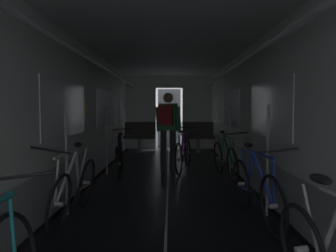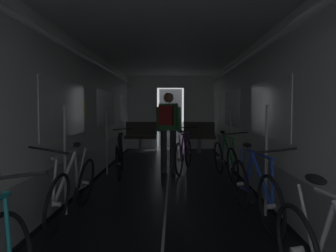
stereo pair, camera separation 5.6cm
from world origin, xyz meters
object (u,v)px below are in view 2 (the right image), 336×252
bicycle_white (73,188)px  bench_seat_far_right (199,134)px  bicycle_black (120,157)px  person_cyclist_aisle (168,125)px  bicycle_purple_in_aisle (184,153)px  bicycle_green (225,159)px  bench_seat_far_left (141,134)px  bicycle_blue (254,190)px

bicycle_white → bench_seat_far_right: bearing=71.6°
bicycle_black → person_cyclist_aisle: bearing=18.2°
bicycle_white → bicycle_purple_in_aisle: 3.44m
bicycle_green → bicycle_purple_in_aisle: 1.11m
bench_seat_far_left → bench_seat_far_right: same height
bench_seat_far_right → person_cyclist_aisle: 3.42m
bench_seat_far_right → bicycle_blue: 6.18m
bench_seat_far_left → bicycle_green: bench_seat_far_left is taller
bicycle_blue → bicycle_green: same height
person_cyclist_aisle → bicycle_purple_in_aisle: 0.76m
bench_seat_far_right → bicycle_purple_in_aisle: size_ratio=0.59×
bicycle_blue → bicycle_white: size_ratio=1.00×
bicycle_blue → bicycle_green: bearing=89.3°
bench_seat_far_left → bicycle_blue: 6.49m
bench_seat_far_left → bicycle_white: bearing=-92.1°
bench_seat_far_right → bicycle_white: size_ratio=0.58×
bench_seat_far_left → bicycle_white: size_ratio=0.58×
bench_seat_far_right → bicycle_black: (-1.87, -3.58, -0.18)m
person_cyclist_aisle → bicycle_white: bearing=-111.5°
bicycle_green → bicycle_black: (-2.07, 0.22, 0.00)m
bicycle_white → person_cyclist_aisle: 3.13m
bicycle_blue → bicycle_black: 3.30m
bench_seat_far_left → bicycle_white: (-0.23, -6.12, -0.19)m
bench_seat_far_left → bench_seat_far_right: 1.80m
bicycle_blue → bicycle_white: (-2.20, 0.06, -0.00)m
bicycle_black → person_cyclist_aisle: person_cyclist_aisle is taller
bench_seat_far_left → bicycle_blue: (1.97, -6.18, -0.18)m
bench_seat_far_right → bicycle_black: size_ratio=0.58×
bicycle_white → bicycle_purple_in_aisle: (1.46, 3.11, 0.00)m
bench_seat_far_left → bicycle_black: size_ratio=0.58×
bench_seat_far_right → bicycle_black: bearing=-117.5°
bench_seat_far_right → bicycle_white: 6.45m
bicycle_black → bicycle_white: size_ratio=1.00×
bicycle_green → person_cyclist_aisle: person_cyclist_aisle is taller
bicycle_green → person_cyclist_aisle: bearing=154.3°
bicycle_white → person_cyclist_aisle: bearing=68.5°
bench_seat_far_right → bicycle_green: bench_seat_far_right is taller
person_cyclist_aisle → bicycle_purple_in_aisle: bearing=37.8°
bench_seat_far_left → bicycle_green: bearing=-62.2°
bicycle_black → bench_seat_far_left: bearing=88.9°
bicycle_white → bicycle_purple_in_aisle: bearing=64.8°
bicycle_green → person_cyclist_aisle: (-1.11, 0.53, 0.63)m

